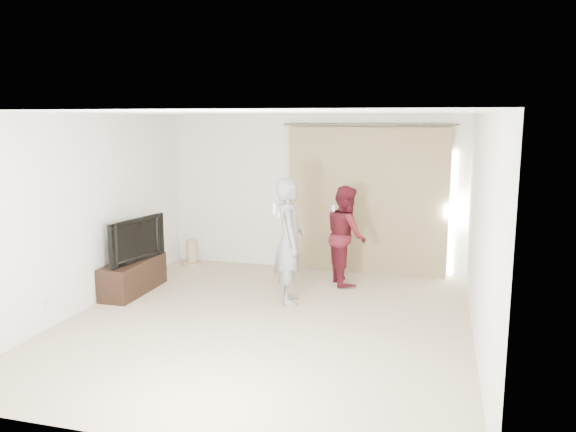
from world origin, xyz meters
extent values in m
plane|color=tan|center=(0.00, 0.00, 0.00)|extent=(5.50, 5.50, 0.00)
cube|color=white|center=(0.00, 2.75, 1.30)|extent=(5.00, 0.04, 2.60)
cube|color=white|center=(-2.50, 0.00, 1.30)|extent=(0.04, 5.50, 2.60)
cube|color=silver|center=(-2.48, 0.40, 1.20)|extent=(0.02, 0.08, 0.12)
cube|color=silver|center=(-2.48, -0.90, 0.30)|extent=(0.02, 0.08, 0.12)
cube|color=white|center=(0.00, 0.00, 2.60)|extent=(5.00, 5.50, 0.01)
cube|color=tan|center=(0.90, 2.68, 1.20)|extent=(2.60, 0.10, 2.40)
cylinder|color=brown|center=(0.90, 2.68, 2.44)|extent=(2.80, 0.03, 0.03)
cube|color=white|center=(2.26, 2.72, 1.05)|extent=(0.08, 0.04, 2.00)
cube|color=black|center=(-2.27, 0.72, 0.24)|extent=(0.43, 1.25, 0.48)
imported|color=black|center=(-2.27, 0.72, 0.80)|extent=(0.37, 1.12, 0.64)
cylinder|color=tan|center=(-2.10, 2.40, 0.03)|extent=(0.34, 0.34, 0.06)
cylinder|color=tan|center=(-2.10, 2.40, 0.25)|extent=(0.19, 0.19, 0.39)
imported|color=gray|center=(0.08, 0.88, 0.87)|extent=(0.58, 0.73, 1.75)
cube|color=silver|center=(-0.10, 0.78, 1.34)|extent=(0.04, 0.04, 0.14)
cube|color=silver|center=(-0.10, 1.00, 1.22)|extent=(0.05, 0.05, 0.09)
imported|color=#50121C|center=(0.68, 2.00, 0.77)|extent=(0.84, 0.92, 1.53)
cube|color=silver|center=(0.50, 1.90, 1.17)|extent=(0.04, 0.04, 0.14)
cube|color=silver|center=(0.50, 2.12, 1.07)|extent=(0.05, 0.05, 0.09)
camera|label=1|loc=(2.03, -6.40, 2.53)|focal=35.00mm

